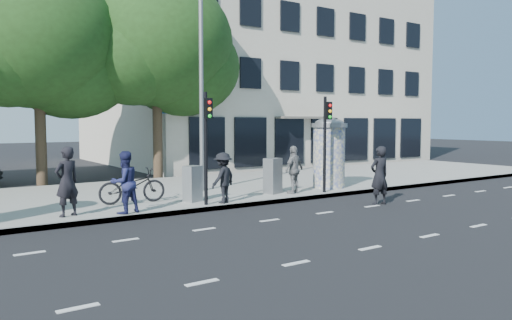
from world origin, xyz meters
TOP-DOWN VIEW (x-y plane):
  - ground at (0.00, 0.00)m, footprint 120.00×120.00m
  - sidewalk at (0.00, 7.50)m, footprint 40.00×8.00m
  - curb at (0.00, 3.55)m, footprint 40.00×0.10m
  - lane_dash_near at (0.00, -2.20)m, footprint 32.00×0.12m
  - lane_dash_far at (0.00, 1.40)m, footprint 32.00×0.12m
  - ad_column_right at (5.20, 4.70)m, footprint 1.36×1.36m
  - traffic_pole_near at (-0.60, 3.79)m, footprint 0.22×0.31m
  - traffic_pole_far at (4.20, 3.79)m, footprint 0.22×0.31m
  - street_lamp at (0.80, 6.63)m, footprint 0.25×0.93m
  - tree_near_left at (-3.50, 12.70)m, footprint 6.80×6.80m
  - tree_center at (1.50, 12.30)m, footprint 7.00×7.00m
  - building at (12.00, 19.99)m, footprint 20.30×15.85m
  - ped_b at (-4.54, 4.29)m, footprint 0.79×0.65m
  - ped_c at (-3.13, 3.85)m, footprint 0.97×0.84m
  - ped_d at (0.00, 3.85)m, footprint 1.16×0.95m
  - ped_e at (3.11, 4.22)m, footprint 1.11×0.83m
  - man_road at (4.46, 1.53)m, footprint 0.74×0.54m
  - bicycle at (-2.34, 5.40)m, footprint 0.90×2.11m
  - cabinet_left at (-0.65, 4.63)m, footprint 0.65×0.56m
  - cabinet_right at (2.51, 4.66)m, footprint 0.70×0.60m

SIDE VIEW (x-z plane):
  - ground at x=0.00m, z-range 0.00..0.00m
  - lane_dash_near at x=0.00m, z-range 0.00..0.01m
  - lane_dash_far at x=0.00m, z-range 0.00..0.01m
  - sidewalk at x=0.00m, z-range 0.00..0.15m
  - curb at x=0.00m, z-range -0.01..0.15m
  - bicycle at x=-2.34m, z-range 0.15..1.23m
  - cabinet_left at x=-0.65m, z-range 0.15..1.28m
  - cabinet_right at x=2.51m, z-range 0.15..1.39m
  - ped_d at x=0.00m, z-range 0.15..1.72m
  - man_road at x=4.46m, z-range 0.00..1.88m
  - ped_e at x=3.11m, z-range 0.15..1.83m
  - ped_c at x=-3.13m, z-range 0.15..1.86m
  - ped_b at x=-4.54m, z-range 0.15..2.01m
  - ad_column_right at x=5.20m, z-range 0.21..2.86m
  - traffic_pole_near at x=-0.60m, z-range 0.53..3.93m
  - traffic_pole_far at x=4.20m, z-range 0.53..3.93m
  - street_lamp at x=0.80m, z-range 0.79..8.79m
  - building at x=12.00m, z-range -0.01..11.99m
  - tree_near_left at x=-3.50m, z-range 1.58..10.55m
  - tree_center at x=1.50m, z-range 1.66..10.96m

